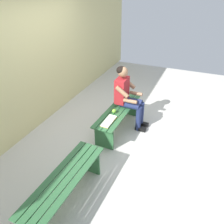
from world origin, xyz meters
The scene contains 7 objects.
ground_plane centered at (0.95, 1.00, -0.02)m, with size 10.00×7.00×0.04m, color beige.
brick_wall centered at (0.50, -1.71, 1.54)m, with size 9.50×0.24×3.07m, color #D1C684.
bench_near centered at (0.00, 0.00, 0.34)m, with size 1.53×0.45×0.46m.
bench_far centered at (1.90, 0.00, 0.34)m, with size 1.50×0.45×0.46m.
person_seated centered at (-0.23, 0.10, 0.70)m, with size 0.50×0.69×1.26m.
apple centered at (0.14, -0.03, 0.50)m, with size 0.08×0.08×0.08m, color #72B738.
book_open centered at (0.46, 0.00, 0.47)m, with size 0.42×0.17×0.02m.
Camera 1 is at (3.60, 1.40, 2.71)m, focal length 36.57 mm.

